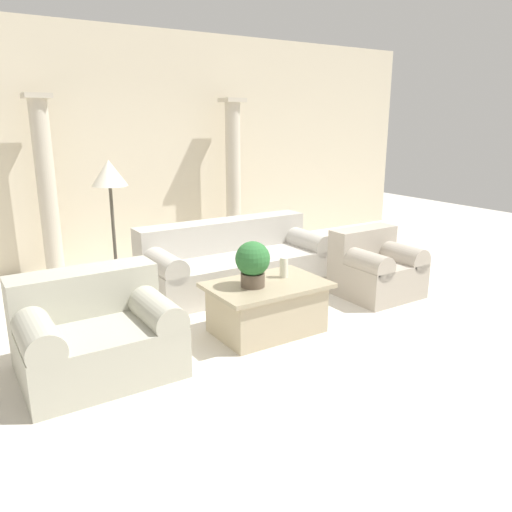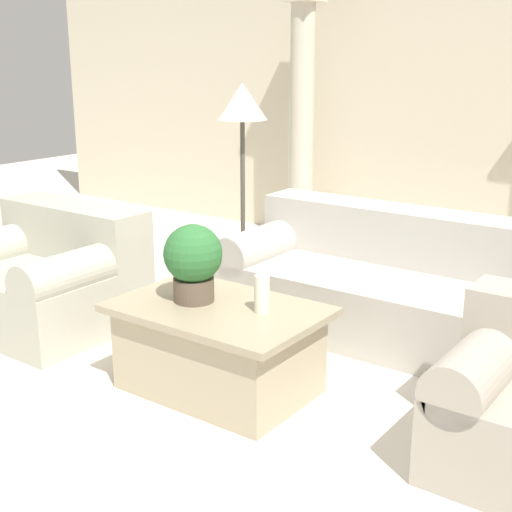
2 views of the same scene
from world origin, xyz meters
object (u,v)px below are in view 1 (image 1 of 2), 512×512
potted_plant (253,262)px  floor_lamp (110,183)px  coffee_table (267,307)px  armchair (375,267)px  sofa_long (234,261)px  loveseat (95,331)px

potted_plant → floor_lamp: 1.83m
coffee_table → armchair: (1.65, 0.21, 0.08)m
sofa_long → coffee_table: sofa_long is taller
potted_plant → floor_lamp: (-0.80, 1.52, 0.62)m
potted_plant → loveseat: bearing=174.8°
armchair → coffee_table: bearing=-172.7°
sofa_long → armchair: sofa_long is taller
loveseat → armchair: 3.24m
loveseat → floor_lamp: floor_lamp is taller
sofa_long → armchair: (1.23, -1.13, 0.01)m
armchair → sofa_long: bearing=137.5°
loveseat → potted_plant: bearing=-5.2°
sofa_long → floor_lamp: floor_lamp is taller
floor_lamp → armchair: 3.09m
armchair → loveseat: bearing=-178.4°
floor_lamp → sofa_long: bearing=-7.0°
loveseat → armchair: (3.24, 0.09, -0.00)m
coffee_table → armchair: size_ratio=1.32×
sofa_long → potted_plant: 1.52m
coffee_table → potted_plant: size_ratio=2.60×
loveseat → floor_lamp: bearing=66.0°
loveseat → floor_lamp: (0.62, 1.39, 1.01)m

